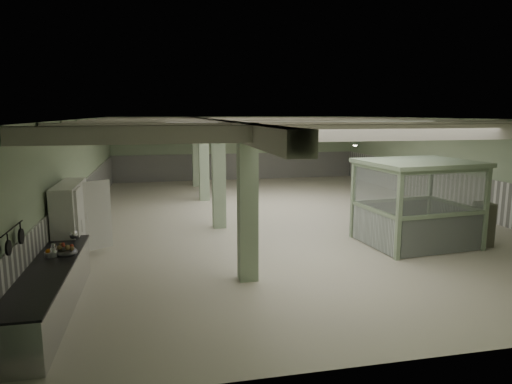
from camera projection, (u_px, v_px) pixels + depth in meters
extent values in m
plane|color=silver|center=(283.00, 217.00, 16.88)|extent=(20.00, 20.00, 0.00)
cube|color=white|center=(284.00, 119.00, 16.26)|extent=(14.00, 20.00, 0.02)
cube|color=#ABC49C|center=(237.00, 148.00, 26.21)|extent=(14.00, 0.02, 3.60)
cube|color=#ABC49C|center=(459.00, 246.00, 6.94)|extent=(14.00, 0.02, 3.60)
cube|color=#ABC49C|center=(80.00, 174.00, 15.13)|extent=(0.02, 20.00, 3.60)
cube|color=#ABC49C|center=(454.00, 164.00, 18.02)|extent=(0.02, 20.00, 3.60)
cube|color=white|center=(83.00, 205.00, 15.31)|extent=(0.05, 19.90, 1.50)
cube|color=white|center=(452.00, 191.00, 18.19)|extent=(0.05, 19.90, 1.50)
cube|color=white|center=(237.00, 166.00, 26.36)|extent=(13.90, 0.05, 1.50)
cube|color=silver|center=(214.00, 125.00, 15.79)|extent=(0.45, 19.90, 0.40)
cube|color=silver|center=(385.00, 132.00, 9.07)|extent=(13.90, 0.35, 0.32)
cube|color=silver|center=(337.00, 128.00, 11.48)|extent=(13.90, 0.35, 0.32)
cube|color=silver|center=(306.00, 126.00, 13.89)|extent=(13.90, 0.35, 0.32)
cube|color=silver|center=(284.00, 124.00, 16.29)|extent=(13.90, 0.35, 0.32)
cube|color=silver|center=(268.00, 122.00, 18.70)|extent=(13.90, 0.35, 0.32)
cube|color=silver|center=(255.00, 121.00, 21.11)|extent=(13.90, 0.35, 0.32)
cube|color=silver|center=(245.00, 120.00, 23.52)|extent=(13.90, 0.35, 0.32)
cube|color=#9FB793|center=(248.00, 203.00, 10.28)|extent=(0.42, 0.42, 3.60)
cube|color=#9FB793|center=(219.00, 174.00, 15.09)|extent=(0.42, 0.42, 3.60)
cube|color=#9FB793|center=(204.00, 159.00, 19.91)|extent=(0.42, 0.42, 3.60)
cube|color=#9FB793|center=(196.00, 152.00, 23.76)|extent=(0.42, 0.42, 3.60)
cylinder|color=black|center=(12.00, 228.00, 7.81)|extent=(0.02, 1.20, 0.02)
cone|color=#313F2F|center=(355.00, 143.00, 11.64)|extent=(0.44, 0.44, 0.22)
cone|color=#313F2F|center=(293.00, 133.00, 16.94)|extent=(0.44, 0.44, 0.22)
cone|color=#313F2F|center=(263.00, 129.00, 21.76)|extent=(0.44, 0.44, 0.22)
cube|color=silver|center=(51.00, 291.00, 8.71)|extent=(0.78, 4.66, 0.88)
cube|color=black|center=(49.00, 269.00, 8.63)|extent=(0.82, 4.70, 0.04)
cylinder|color=#B2B2B7|center=(52.00, 254.00, 9.32)|extent=(0.30, 0.30, 0.10)
cylinder|color=black|center=(8.00, 248.00, 7.44)|extent=(0.03, 0.26, 0.26)
cylinder|color=black|center=(21.00, 236.00, 8.13)|extent=(0.04, 0.28, 0.28)
cube|color=white|center=(71.00, 226.00, 11.49)|extent=(0.53, 2.14, 1.96)
cube|color=white|center=(80.00, 231.00, 11.08)|extent=(0.06, 0.80, 1.86)
cube|color=white|center=(92.00, 220.00, 12.13)|extent=(0.71, 0.48, 1.86)
cube|color=silver|center=(82.00, 231.00, 11.08)|extent=(0.02, 0.05, 0.30)
cube|color=silver|center=(88.00, 221.00, 12.03)|extent=(0.02, 0.05, 0.30)
cube|color=#90A987|center=(399.00, 216.00, 11.76)|extent=(0.13, 0.13, 2.34)
cube|color=#90A987|center=(353.00, 200.00, 13.95)|extent=(0.13, 0.13, 2.34)
cube|color=#90A987|center=(486.00, 210.00, 12.60)|extent=(0.13, 0.13, 2.34)
cube|color=#90A987|center=(430.00, 195.00, 14.80)|extent=(0.13, 0.13, 2.34)
cube|color=#90A987|center=(419.00, 163.00, 13.07)|extent=(3.30, 2.88, 0.12)
cube|color=silver|center=(442.00, 235.00, 12.29)|extent=(2.60, 0.32, 1.05)
cube|color=silver|center=(445.00, 190.00, 12.07)|extent=(2.60, 0.32, 1.22)
cube|color=silver|center=(392.00, 217.00, 14.48)|extent=(2.60, 0.32, 1.05)
cube|color=silver|center=(394.00, 178.00, 14.27)|extent=(2.60, 0.32, 1.22)
cube|color=silver|center=(373.00, 229.00, 12.96)|extent=(0.27, 2.13, 1.05)
cube|color=silver|center=(375.00, 186.00, 12.75)|extent=(0.27, 2.13, 1.22)
cube|color=silver|center=(454.00, 222.00, 13.80)|extent=(0.27, 2.13, 1.05)
cube|color=silver|center=(457.00, 182.00, 13.59)|extent=(0.27, 2.13, 1.22)
cube|color=#5D5D4E|center=(483.00, 224.00, 13.19)|extent=(0.48, 0.63, 1.26)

